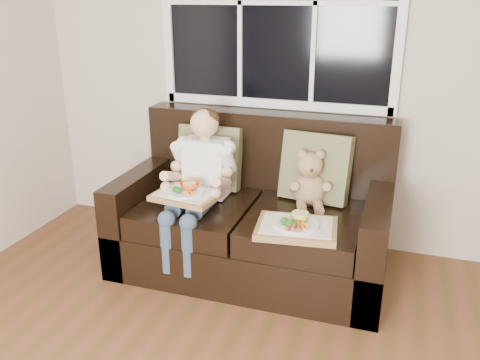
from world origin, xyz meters
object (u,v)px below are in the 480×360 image
(child, at_px, (200,172))
(teddy_bear, at_px, (309,183))
(tray_left, at_px, (187,194))
(tray_right, at_px, (296,227))
(loveseat, at_px, (255,221))

(child, height_order, teddy_bear, child)
(tray_left, height_order, tray_right, tray_left)
(child, distance_m, teddy_bear, 0.69)
(loveseat, xyz_separation_m, child, (-0.33, -0.12, 0.34))
(loveseat, height_order, tray_left, loveseat)
(child, xyz_separation_m, tray_left, (-0.02, -0.18, -0.08))
(loveseat, relative_size, tray_left, 4.12)
(loveseat, xyz_separation_m, tray_left, (-0.34, -0.30, 0.26))
(tray_left, distance_m, tray_right, 0.70)
(tray_left, bearing_deg, child, 92.43)
(loveseat, distance_m, child, 0.49)
(teddy_bear, distance_m, tray_right, 0.42)
(teddy_bear, xyz_separation_m, tray_right, (0.01, -0.40, -0.12))
(loveseat, relative_size, tray_right, 3.49)
(loveseat, height_order, child, child)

